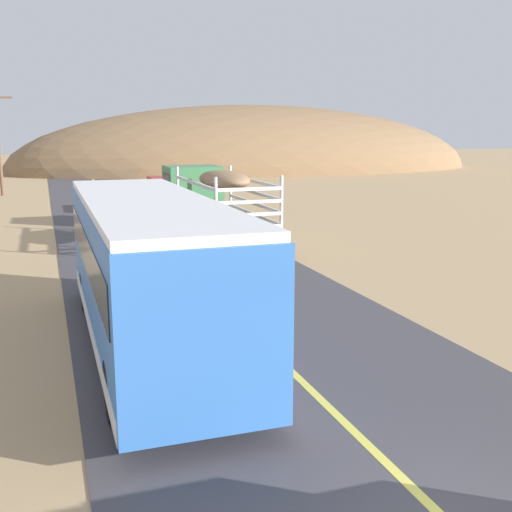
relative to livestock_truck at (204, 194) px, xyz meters
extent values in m
cube|color=#3F7F4C|center=(0.00, 2.16, 0.03)|extent=(2.50, 2.20, 2.20)
cube|color=#192333|center=(0.00, 2.16, 0.48)|extent=(2.53, 1.54, 0.70)
cube|color=brown|center=(0.00, -3.24, -1.07)|extent=(2.50, 6.40, 0.24)
cylinder|color=silver|center=(-1.19, -0.10, 0.15)|extent=(0.12, 0.12, 2.20)
cylinder|color=silver|center=(1.19, -0.10, 0.15)|extent=(0.12, 0.12, 2.20)
cylinder|color=silver|center=(-1.19, -6.38, 0.15)|extent=(0.12, 0.12, 2.20)
cylinder|color=silver|center=(1.19, -6.38, 0.15)|extent=(0.12, 0.12, 2.20)
cube|color=silver|center=(-1.21, -3.24, -0.51)|extent=(0.08, 6.30, 0.12)
cube|color=silver|center=(1.21, -3.24, -0.51)|extent=(0.08, 6.30, 0.12)
cube|color=silver|center=(0.00, -6.40, -0.51)|extent=(2.40, 0.08, 0.12)
cube|color=silver|center=(-1.21, -3.24, -0.07)|extent=(0.08, 6.30, 0.12)
cube|color=silver|center=(1.21, -3.24, -0.07)|extent=(0.08, 6.30, 0.12)
cube|color=silver|center=(0.00, -6.40, -0.07)|extent=(2.40, 0.08, 0.12)
cube|color=silver|center=(-1.21, -3.24, 0.37)|extent=(0.08, 6.30, 0.12)
cube|color=silver|center=(1.21, -3.24, 0.37)|extent=(0.08, 6.30, 0.12)
cube|color=silver|center=(0.00, -6.40, 0.37)|extent=(2.40, 0.08, 0.12)
cube|color=silver|center=(-1.21, -3.24, 0.81)|extent=(0.08, 6.30, 0.12)
cube|color=silver|center=(1.21, -3.24, 0.81)|extent=(0.08, 6.30, 0.12)
cube|color=silver|center=(0.00, -6.40, 0.81)|extent=(2.40, 0.08, 0.12)
ellipsoid|color=#8C6B4C|center=(0.00, -3.24, 0.90)|extent=(1.75, 3.84, 0.70)
cylinder|color=black|center=(-1.09, 2.16, -1.22)|extent=(0.32, 1.10, 1.10)
cylinder|color=black|center=(1.09, 2.16, -1.22)|extent=(0.32, 1.10, 1.10)
cylinder|color=black|center=(-1.09, -4.52, -1.22)|extent=(0.32, 1.10, 1.10)
cylinder|color=black|center=(1.09, -4.52, -1.22)|extent=(0.32, 1.10, 1.10)
cube|color=#3872C6|center=(-4.68, -13.78, -0.07)|extent=(2.50, 10.00, 2.70)
cube|color=white|center=(-4.68, -13.78, 1.36)|extent=(2.45, 9.80, 0.16)
cube|color=#192333|center=(-4.68, -13.78, 0.40)|extent=(2.54, 9.20, 0.80)
cube|color=silver|center=(-4.68, -13.78, -1.22)|extent=(2.53, 9.80, 0.36)
cylinder|color=black|center=(-5.78, -10.53, -1.27)|extent=(0.30, 1.00, 1.00)
cylinder|color=black|center=(-3.58, -10.53, -1.27)|extent=(0.30, 1.00, 1.00)
cylinder|color=black|center=(-5.78, -17.03, -1.27)|extent=(0.30, 1.00, 1.00)
cylinder|color=black|center=(-3.58, -17.03, -1.27)|extent=(0.30, 1.00, 1.00)
cube|color=#B2261E|center=(-0.11, 8.07, -1.09)|extent=(1.90, 4.60, 0.90)
cube|color=#B2261E|center=(-0.11, 7.92, -0.24)|extent=(1.75, 3.59, 0.80)
cube|color=#192333|center=(-0.11, 7.92, -0.22)|extent=(1.79, 3.22, 0.44)
cube|color=silver|center=(-0.11, 5.85, -1.42)|extent=(1.86, 0.20, 0.24)
cube|color=red|center=(-0.94, 5.79, -0.91)|extent=(0.16, 0.06, 0.14)
cube|color=red|center=(0.72, 5.79, -0.91)|extent=(0.16, 0.06, 0.14)
cylinder|color=black|center=(-0.93, 9.50, -1.39)|extent=(0.26, 0.76, 0.76)
cylinder|color=black|center=(0.71, 9.50, -1.39)|extent=(0.26, 0.76, 0.76)
cylinder|color=black|center=(-0.93, 6.65, -1.39)|extent=(0.26, 0.76, 0.76)
cylinder|color=black|center=(0.71, 6.65, -1.39)|extent=(0.26, 0.76, 0.76)
ellipsoid|color=olive|center=(16.66, 42.33, -1.79)|extent=(55.07, 24.44, 14.71)
camera|label=1|loc=(-6.63, -26.48, 2.82)|focal=43.28mm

